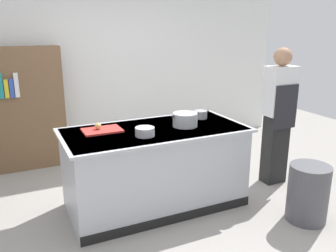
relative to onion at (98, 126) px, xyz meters
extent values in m
plane|color=#9E9991|center=(0.57, -0.18, -0.96)|extent=(10.00, 10.00, 0.00)
cube|color=white|center=(0.57, 1.92, 0.54)|extent=(6.40, 0.12, 3.00)
cube|color=#B7BABF|center=(0.57, -0.18, -0.51)|extent=(1.90, 0.90, 0.90)
cube|color=#B7BABF|center=(0.57, -0.18, -0.07)|extent=(1.98, 0.98, 0.03)
cube|color=black|center=(0.57, -0.64, -0.91)|extent=(1.90, 0.01, 0.10)
cube|color=red|center=(0.04, -0.02, -0.05)|extent=(0.40, 0.28, 0.02)
sphere|color=tan|center=(0.00, 0.00, 0.00)|extent=(0.07, 0.07, 0.07)
cylinder|color=#B7BABF|center=(0.92, -0.22, 0.02)|extent=(0.27, 0.27, 0.15)
cube|color=black|center=(0.76, -0.22, 0.07)|extent=(0.04, 0.02, 0.01)
cube|color=black|center=(1.07, -0.22, 0.07)|extent=(0.04, 0.02, 0.01)
cylinder|color=#99999E|center=(1.24, 0.00, -0.01)|extent=(0.15, 0.15, 0.09)
cube|color=black|center=(1.15, 0.00, 0.02)|extent=(0.04, 0.02, 0.01)
cube|color=black|center=(1.33, 0.00, 0.02)|extent=(0.04, 0.02, 0.01)
cylinder|color=#B7BABF|center=(0.38, -0.37, -0.01)|extent=(0.20, 0.20, 0.09)
cylinder|color=#4C4C51|center=(1.87, -1.15, -0.65)|extent=(0.41, 0.41, 0.61)
cube|color=black|center=(2.21, -0.26, -0.51)|extent=(0.28, 0.20, 0.90)
cube|color=silver|center=(2.21, -0.26, 0.24)|extent=(0.38, 0.24, 0.60)
sphere|color=#A87A5B|center=(2.21, -0.26, 0.65)|extent=(0.22, 0.22, 0.22)
cube|color=#232328|center=(2.21, -0.38, 0.06)|extent=(0.34, 0.02, 0.54)
cube|color=brown|center=(-0.64, 1.62, -0.11)|extent=(1.10, 0.28, 1.70)
cube|color=yellow|center=(-0.82, 1.46, 0.22)|extent=(0.05, 0.03, 0.24)
cube|color=#3351B7|center=(-0.75, 1.46, 0.22)|extent=(0.05, 0.03, 0.25)
cube|color=white|center=(-0.69, 1.46, 0.26)|extent=(0.06, 0.03, 0.32)
camera|label=1|loc=(-0.85, -3.54, 1.03)|focal=37.83mm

